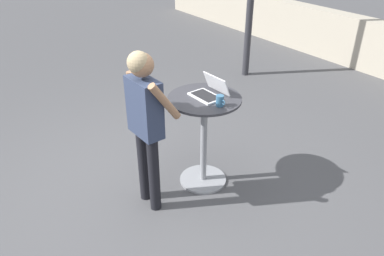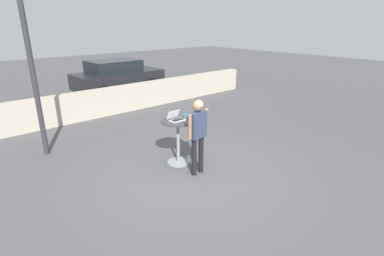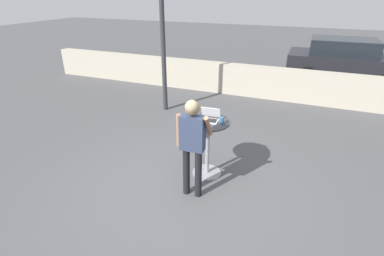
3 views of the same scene
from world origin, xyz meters
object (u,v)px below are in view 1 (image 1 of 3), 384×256
Objects in this scene: coffee_mug at (220,101)px; laptop at (209,92)px; cafe_table at (204,130)px; standing_person at (145,115)px.

laptop is at bearing 167.23° from coffee_mug.
cafe_table is 0.63× the size of standing_person.
coffee_mug is (0.24, -0.05, 0.01)m from laptop.
laptop is 0.21× the size of standing_person.
standing_person is (-0.01, -0.66, 0.37)m from cafe_table.
laptop is at bearing 89.21° from standing_person.
standing_person reaches higher than coffee_mug.
laptop is at bearing 92.41° from cafe_table.
standing_person is (-0.25, -0.67, -0.06)m from coffee_mug.
laptop is 0.24m from coffee_mug.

